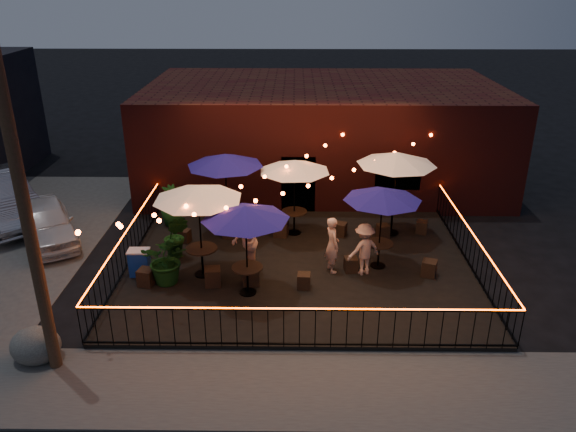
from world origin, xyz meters
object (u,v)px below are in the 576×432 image
utility_pole (23,200)px  cafe_table_0 (198,194)px  cooler (140,262)px  cafe_table_1 (225,161)px  cafe_table_4 (383,196)px  cafe_table_5 (397,160)px  cafe_table_2 (245,214)px  boulder (36,346)px  cafe_table_3 (294,167)px

utility_pole → cafe_table_0: size_ratio=2.53×
cooler → cafe_table_1: bearing=51.7°
cafe_table_0 → cafe_table_4: (5.05, 0.56, -0.24)m
cafe_table_1 → cafe_table_5: size_ratio=0.88×
cafe_table_2 → boulder: size_ratio=2.63×
utility_pole → cafe_table_4: bearing=30.3°
cafe_table_0 → boulder: cafe_table_0 is taller
cafe_table_5 → boulder: cafe_table_5 is taller
cafe_table_2 → cafe_table_4: size_ratio=1.08×
cafe_table_3 → cafe_table_2: bearing=-108.0°
cafe_table_0 → cafe_table_5: bearing=26.2°
cafe_table_2 → cafe_table_3: bearing=72.0°
cafe_table_1 → boulder: cafe_table_1 is taller
utility_pole → cafe_table_1: utility_pole is taller
cafe_table_0 → cafe_table_5: (5.79, 2.86, 0.08)m
cafe_table_2 → cafe_table_1: bearing=103.9°
cafe_table_2 → cooler: bearing=163.2°
boulder → cooler: bearing=69.0°
cafe_table_3 → cooler: (-4.36, -2.85, -1.91)m
cafe_table_1 → cafe_table_3: 2.19m
cafe_table_3 → cafe_table_4: cafe_table_3 is taller
cafe_table_0 → utility_pole: bearing=-124.1°
cafe_table_1 → cafe_table_3: cafe_table_1 is taller
cafe_table_4 → cafe_table_3: bearing=137.6°
cafe_table_4 → boulder: bearing=-152.6°
cafe_table_0 → cafe_table_3: 3.83m
cafe_table_2 → cafe_table_3: (1.23, 3.80, 0.01)m
cafe_table_1 → cafe_table_5: (5.39, -0.01, 0.07)m
cafe_table_3 → boulder: (-5.77, -6.52, -2.06)m
boulder → cafe_table_4: bearing=27.4°
cafe_table_1 → cooler: (-2.17, -2.91, -2.07)m
cafe_table_1 → cafe_table_3: bearing=-1.5°
cafe_table_0 → boulder: size_ratio=3.17×
cafe_table_4 → cafe_table_1: bearing=153.6°
cafe_table_3 → cafe_table_5: bearing=0.8°
utility_pole → cafe_table_4: utility_pole is taller
cafe_table_5 → cooler: bearing=-159.1°
cafe_table_3 → boulder: bearing=-131.5°
cooler → cafe_table_2: bearing=-18.3°
cafe_table_0 → cafe_table_2: bearing=-35.9°
cafe_table_3 → cooler: 5.55m
cafe_table_4 → cafe_table_0: bearing=-173.7°
cafe_table_4 → boulder: size_ratio=2.43×
cafe_table_0 → cafe_table_4: 5.09m
cafe_table_1 → cafe_table_4: (4.65, -2.31, -0.25)m
utility_pole → cafe_table_2: bearing=36.4°
cafe_table_3 → cafe_table_0: bearing=-132.6°
cafe_table_0 → cafe_table_1: (0.40, 2.87, 0.01)m
cafe_table_5 → cafe_table_0: bearing=-153.8°
cafe_table_0 → cafe_table_4: size_ratio=1.30×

